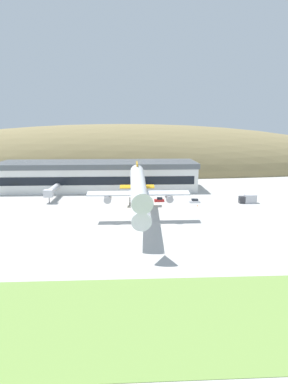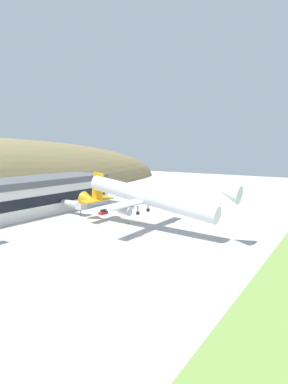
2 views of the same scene
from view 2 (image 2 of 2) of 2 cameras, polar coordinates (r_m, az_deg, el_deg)
name	(u,v)px [view 2 (image 2 of 2)]	position (r m, az deg, el deg)	size (l,w,h in m)	color
ground_plane	(148,237)	(85.83, 0.82, -8.54)	(420.09, 420.09, 0.00)	#B7B5AF
jetway_1	(75,204)	(115.77, -13.07, -2.30)	(3.38, 11.71, 5.43)	silver
cargo_airplane	(146,197)	(90.88, 0.39, -1.01)	(32.45, 55.99, 12.98)	silver
service_car_0	(130,207)	(124.51, -2.65, -2.93)	(4.58, 2.01, 1.49)	silver
service_car_1	(103,212)	(115.53, -7.75, -3.84)	(3.92, 1.88, 1.68)	#B21E1E
fuel_truck	(160,198)	(140.47, 3.13, -1.24)	(6.78, 2.31, 3.35)	#333338
traffic_cone_0	(129,223)	(100.07, -2.97, -5.93)	(0.52, 0.52, 0.58)	orange
traffic_cone_1	(141,210)	(121.47, -0.60, -3.37)	(0.52, 0.52, 0.58)	orange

